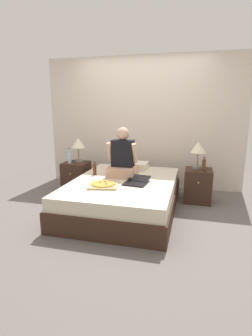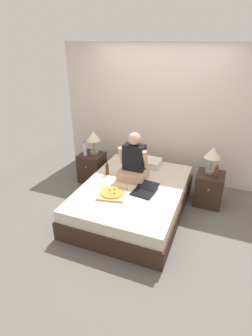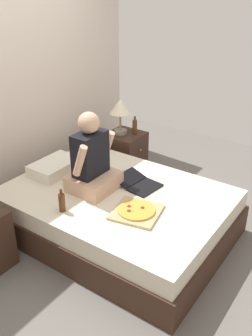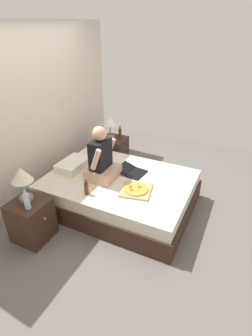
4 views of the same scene
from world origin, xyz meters
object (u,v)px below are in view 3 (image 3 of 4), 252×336
Objects in this scene: nightstand_right at (125,154)px; laptop at (140,184)px; beer_bottle_on_bed at (62,202)px; beer_bottle at (135,127)px; person_seated at (92,162)px; pizza_box at (137,211)px; lamp_on_right_nightstand at (120,109)px; bed at (117,213)px.

nightstand_right is 1.21m from laptop.
laptop is at bearing -22.65° from beer_bottle_on_bed.
beer_bottle is 0.51× the size of laptop.
pizza_box is (-0.12, -0.59, -0.27)m from person_seated.
lamp_on_right_nightstand is 0.58× the size of person_seated.
nightstand_right is 2.41× the size of beer_bottle.
beer_bottle_on_bed is at bearing -161.86° from lamp_on_right_nightstand.
bed is 4.50× the size of pizza_box.
bed is at bearing -71.65° from person_seated.
pizza_box is 0.66m from beer_bottle_on_bed.
beer_bottle is 1.31m from person_seated.
nightstand_right is 0.61m from lamp_on_right_nightstand.
lamp_on_right_nightstand is 1.96× the size of beer_bottle.
beer_bottle_on_bed is (-0.35, 0.56, 0.07)m from pizza_box.
laptop is at bearing -137.85° from nightstand_right.
nightstand_right is 0.71× the size of person_seated.
nightstand_right is 1.17× the size of pizza_box.
bed is at bearing 61.08° from pizza_box.
pizza_box is at bearing -58.28° from beer_bottle_on_bed.
lamp_on_right_nightstand is 1.00× the size of laptop.
nightstand_right reaches higher than pizza_box.
beer_bottle_on_bed is at bearing -163.76° from nightstand_right.
beer_bottle_on_bed reaches higher than pizza_box.
nightstand_right is 1.68m from pizza_box.
person_seated is 1.65× the size of pizza_box.
pizza_box is at bearing -150.20° from laptop.
lamp_on_right_nightstand is (-0.03, 0.05, 0.60)m from nightstand_right.
person_seated is at bearing 108.35° from bed.
lamp_on_right_nightstand reaches higher than beer_bottle_on_bed.
lamp_on_right_nightstand reaches higher than pizza_box.
beer_bottle_on_bed is (-0.46, -0.03, -0.20)m from person_seated.
bed is 1.30m from nightstand_right.
person_seated reaches higher than laptop.
nightstand_right reaches higher than bed.
person_seated reaches higher than bed.
beer_bottle is 1.76m from beer_bottle_on_bed.
beer_bottle_on_bed is at bearing 159.50° from bed.
laptop reaches higher than pizza_box.
bed is at bearing -153.62° from beer_bottle.
laptop is 0.95× the size of pizza_box.
lamp_on_right_nightstand is at bearing 23.29° from person_seated.
person_seated is at bearing -159.33° from nightstand_right.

